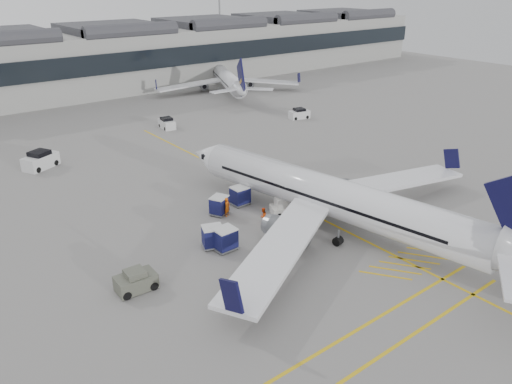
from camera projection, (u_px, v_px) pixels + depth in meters
ground at (257, 267)px, 39.31m from camera, size 220.00×220.00×0.00m
terminal at (9, 67)px, 88.89m from camera, size 200.00×20.45×12.40m
apron_markings at (274, 195)px, 52.17m from camera, size 0.25×60.00×0.01m
airliner_main at (338, 199)px, 44.02m from camera, size 34.06×37.52×10.05m
airliner_far at (227, 79)px, 97.73m from camera, size 26.53×29.30×8.33m
belt_loader at (292, 207)px, 48.02m from camera, size 5.39×3.53×2.16m
baggage_cart_a at (240, 195)px, 49.59m from camera, size 1.83×1.51×1.90m
baggage_cart_b at (219, 205)px, 47.62m from camera, size 2.18×2.04×1.82m
baggage_cart_c at (225, 238)px, 41.38m from camera, size 1.90×1.58×1.96m
baggage_cart_d at (213, 236)px, 41.80m from camera, size 2.22×2.04×1.91m
ramp_agent_a at (227, 207)px, 47.30m from camera, size 0.80×0.68×1.86m
ramp_agent_b at (263, 216)px, 45.80m from camera, size 0.94×0.83×1.60m
pushback_tug at (136, 281)px, 36.20m from camera, size 2.94×1.89×1.61m
safety_cone_nose at (224, 161)px, 61.07m from camera, size 0.38×0.38×0.53m
safety_cone_engine at (331, 194)px, 51.67m from camera, size 0.40×0.40×0.55m
service_van_left at (41, 160)px, 59.16m from camera, size 4.57×3.69×2.10m
service_van_mid at (167, 123)px, 74.66m from camera, size 1.94×3.36×1.65m
service_van_right at (299, 114)px, 79.77m from camera, size 3.47×2.23×1.65m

